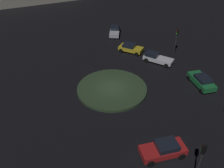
{
  "coord_description": "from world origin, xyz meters",
  "views": [
    {
      "loc": [
        -24.64,
        1.07,
        18.09
      ],
      "look_at": [
        0.0,
        0.0,
        0.89
      ],
      "focal_mm": 37.85,
      "sensor_mm": 36.0,
      "label": 1
    }
  ],
  "objects_px": {
    "car_silver": "(115,31)",
    "car_white": "(157,58)",
    "car_yellow": "(131,48)",
    "car_red": "(164,149)",
    "car_green": "(202,81)",
    "traffic_light_southwest_near": "(201,156)",
    "traffic_light_southeast": "(176,37)"
  },
  "relations": [
    {
      "from": "car_green",
      "to": "car_red",
      "type": "height_order",
      "value": "car_red"
    },
    {
      "from": "car_silver",
      "to": "traffic_light_southwest_near",
      "type": "distance_m",
      "value": 31.55
    },
    {
      "from": "car_red",
      "to": "traffic_light_southeast",
      "type": "height_order",
      "value": "traffic_light_southeast"
    },
    {
      "from": "car_silver",
      "to": "car_white",
      "type": "relative_size",
      "value": 0.96
    },
    {
      "from": "car_silver",
      "to": "traffic_light_southeast",
      "type": "xyz_separation_m",
      "value": [
        -8.41,
        -9.2,
        2.33
      ]
    },
    {
      "from": "car_red",
      "to": "car_silver",
      "type": "distance_m",
      "value": 28.46
    },
    {
      "from": "car_green",
      "to": "car_white",
      "type": "distance_m",
      "value": 7.93
    },
    {
      "from": "car_white",
      "to": "traffic_light_southeast",
      "type": "height_order",
      "value": "traffic_light_southeast"
    },
    {
      "from": "car_yellow",
      "to": "car_red",
      "type": "distance_m",
      "value": 21.04
    },
    {
      "from": "car_silver",
      "to": "car_green",
      "type": "bearing_deg",
      "value": 37.87
    },
    {
      "from": "car_yellow",
      "to": "car_green",
      "type": "height_order",
      "value": "car_green"
    },
    {
      "from": "car_green",
      "to": "car_silver",
      "type": "relative_size",
      "value": 1.02
    },
    {
      "from": "car_white",
      "to": "traffic_light_southwest_near",
      "type": "distance_m",
      "value": 20.29
    },
    {
      "from": "car_yellow",
      "to": "traffic_light_southwest_near",
      "type": "relative_size",
      "value": 0.96
    },
    {
      "from": "car_green",
      "to": "traffic_light_southwest_near",
      "type": "distance_m",
      "value": 14.96
    },
    {
      "from": "car_green",
      "to": "traffic_light_southwest_near",
      "type": "relative_size",
      "value": 1.02
    },
    {
      "from": "car_silver",
      "to": "car_white",
      "type": "distance_m",
      "value": 12.4
    },
    {
      "from": "car_red",
      "to": "traffic_light_southwest_near",
      "type": "relative_size",
      "value": 1.01
    },
    {
      "from": "car_white",
      "to": "car_red",
      "type": "bearing_deg",
      "value": -65.4
    },
    {
      "from": "car_red",
      "to": "traffic_light_southeast",
      "type": "xyz_separation_m",
      "value": [
        19.88,
        -6.2,
        2.28
      ]
    },
    {
      "from": "car_green",
      "to": "car_white",
      "type": "height_order",
      "value": "car_white"
    },
    {
      "from": "car_green",
      "to": "car_red",
      "type": "bearing_deg",
      "value": -46.35
    },
    {
      "from": "car_yellow",
      "to": "car_red",
      "type": "xyz_separation_m",
      "value": [
        -21.03,
        -0.78,
        0.05
      ]
    },
    {
      "from": "car_silver",
      "to": "car_white",
      "type": "xyz_separation_m",
      "value": [
        -10.93,
        -5.87,
        0.01
      ]
    },
    {
      "from": "traffic_light_southeast",
      "to": "car_red",
      "type": "bearing_deg",
      "value": 30.95
    },
    {
      "from": "car_yellow",
      "to": "car_green",
      "type": "xyz_separation_m",
      "value": [
        -10.09,
        -8.29,
        0.01
      ]
    },
    {
      "from": "car_green",
      "to": "car_silver",
      "type": "xyz_separation_m",
      "value": [
        17.36,
        10.51,
        -0.01
      ]
    },
    {
      "from": "traffic_light_southwest_near",
      "to": "car_silver",
      "type": "bearing_deg",
      "value": -16.24
    },
    {
      "from": "car_red",
      "to": "car_silver",
      "type": "bearing_deg",
      "value": -96.22
    },
    {
      "from": "car_yellow",
      "to": "traffic_light_southeast",
      "type": "bearing_deg",
      "value": 19.86
    },
    {
      "from": "car_red",
      "to": "traffic_light_southwest_near",
      "type": "height_order",
      "value": "traffic_light_southwest_near"
    },
    {
      "from": "car_red",
      "to": "traffic_light_southeast",
      "type": "bearing_deg",
      "value": -119.59
    }
  ]
}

